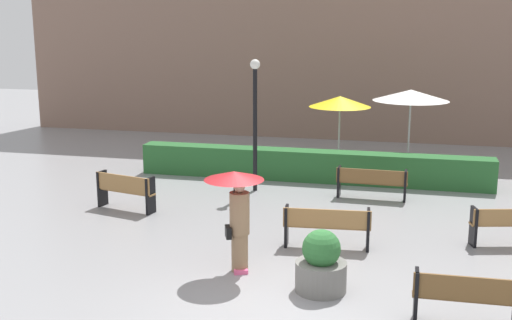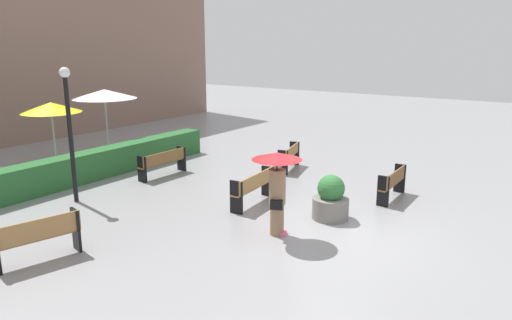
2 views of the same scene
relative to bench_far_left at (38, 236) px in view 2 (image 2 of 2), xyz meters
The scene contains 12 objects.
ground_plane 6.24m from the bench_far_left, 42.88° to the right, with size 60.00×60.00×0.00m, color gray.
bench_far_left is the anchor object (origin of this frame).
bench_mid_center 5.57m from the bench_far_left, 16.49° to the right, with size 1.85×0.52×0.88m.
bench_back_row 6.51m from the bench_far_left, 22.64° to the left, with size 1.89×0.42×0.84m.
bench_near_right 9.14m from the bench_far_left, 29.99° to the right, with size 1.64×0.36×0.85m.
bench_far_right 9.10m from the bench_far_left, ahead, with size 1.63×0.73×0.85m.
pedestrian_with_umbrella 5.09m from the bench_far_left, 40.14° to the right, with size 1.13×1.13×1.97m.
planter_pot 6.70m from the bench_far_left, 34.35° to the right, with size 0.91×0.91×1.13m.
lamp_post 4.19m from the bench_far_left, 43.99° to the left, with size 0.28×0.28×3.69m.
patio_umbrella_yellow 8.11m from the bench_far_left, 54.04° to the left, with size 2.03×2.03×2.32m.
patio_umbrella_white 9.60m from the bench_far_left, 42.75° to the left, with size 2.40×2.40×2.59m.
hedge_strip 5.85m from the bench_far_left, 45.51° to the left, with size 10.55×0.70×0.92m, color #28602D.
Camera 2 is at (-9.49, -4.40, 4.32)m, focal length 33.59 mm.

